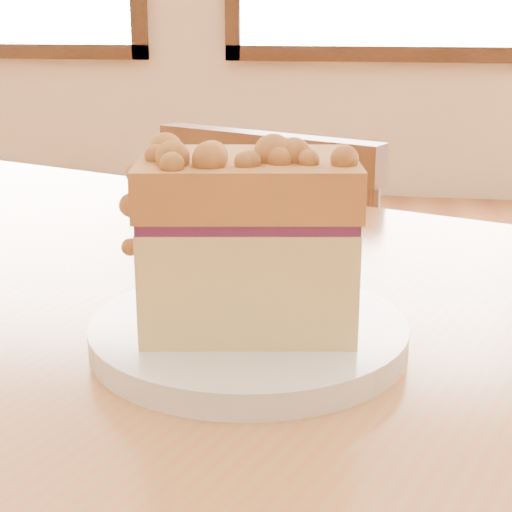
{
  "coord_description": "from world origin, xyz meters",
  "views": [
    {
      "loc": [
        0.28,
        -0.29,
        0.96
      ],
      "look_at": [
        0.2,
        0.22,
        0.8
      ],
      "focal_mm": 55.0,
      "sensor_mm": 36.0,
      "label": 1
    }
  ],
  "objects_px": {
    "cafe_table_main": "(107,407)",
    "plate": "(249,334)",
    "cafe_chair_main": "(310,372)",
    "cake_slice": "(247,235)"
  },
  "relations": [
    {
      "from": "cafe_table_main",
      "to": "plate",
      "type": "bearing_deg",
      "value": -14.14
    },
    {
      "from": "plate",
      "to": "cafe_table_main",
      "type": "bearing_deg",
      "value": 145.43
    },
    {
      "from": "cafe_chair_main",
      "to": "cafe_table_main",
      "type": "bearing_deg",
      "value": 102.18
    },
    {
      "from": "cafe_table_main",
      "to": "cake_slice",
      "type": "bearing_deg",
      "value": -14.43
    },
    {
      "from": "cafe_table_main",
      "to": "plate",
      "type": "xyz_separation_m",
      "value": [
        0.14,
        -0.1,
        0.12
      ]
    },
    {
      "from": "cafe_table_main",
      "to": "cafe_chair_main",
      "type": "bearing_deg",
      "value": 98.0
    },
    {
      "from": "cafe_table_main",
      "to": "cafe_chair_main",
      "type": "distance_m",
      "value": 0.62
    },
    {
      "from": "plate",
      "to": "cafe_chair_main",
      "type": "bearing_deg",
      "value": 91.42
    },
    {
      "from": "cake_slice",
      "to": "cafe_chair_main",
      "type": "bearing_deg",
      "value": 81.95
    },
    {
      "from": "plate",
      "to": "cake_slice",
      "type": "xyz_separation_m",
      "value": [
        -0.0,
        -0.0,
        0.07
      ]
    }
  ]
}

